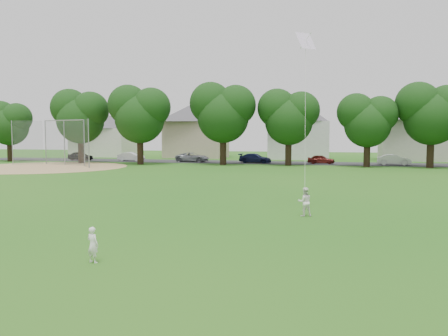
% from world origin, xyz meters
% --- Properties ---
extents(ground, '(160.00, 160.00, 0.00)m').
position_xyz_m(ground, '(0.00, 0.00, 0.00)').
color(ground, '#1E5E15').
rests_on(ground, ground).
extents(street, '(90.00, 7.00, 0.01)m').
position_xyz_m(street, '(0.00, 42.00, 0.01)').
color(street, '#2D2D30').
rests_on(street, ground).
extents(dirt_infield, '(18.00, 18.00, 0.02)m').
position_xyz_m(dirt_infield, '(-26.00, 28.00, 0.01)').
color(dirt_infield, '#9E7F51').
rests_on(dirt_infield, ground).
extents(toddler, '(0.42, 0.33, 1.00)m').
position_xyz_m(toddler, '(-1.61, -2.99, 0.50)').
color(toddler, white).
rests_on(toddler, ground).
extents(older_boy, '(0.73, 0.64, 1.26)m').
position_xyz_m(older_boy, '(3.62, 5.44, 0.63)').
color(older_boy, white).
rests_on(older_boy, ground).
extents(kite, '(1.15, 1.57, 7.58)m').
position_xyz_m(kite, '(3.53, 6.46, 4.41)').
color(kite, silver).
rests_on(kite, ground).
extents(baseball_backstop, '(11.68, 4.35, 5.25)m').
position_xyz_m(baseball_backstop, '(-25.88, 31.02, 2.63)').
color(baseball_backstop, gray).
rests_on(baseball_backstop, ground).
extents(tree_row, '(81.96, 9.00, 10.19)m').
position_xyz_m(tree_row, '(1.89, 35.99, 6.19)').
color(tree_row, black).
rests_on(tree_row, ground).
extents(parked_cars, '(45.23, 2.14, 1.25)m').
position_xyz_m(parked_cars, '(-9.46, 41.00, 0.61)').
color(parked_cars, black).
rests_on(parked_cars, ground).
extents(house_row, '(76.75, 13.67, 10.22)m').
position_xyz_m(house_row, '(-0.25, 52.00, 5.14)').
color(house_row, silver).
rests_on(house_row, ground).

